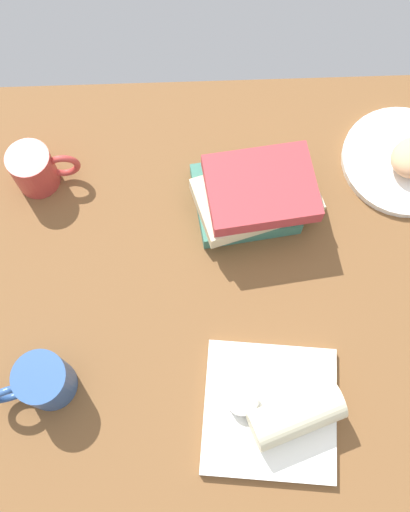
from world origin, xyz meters
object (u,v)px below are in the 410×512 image
breakfast_wrap (296,415)px  book_stack (253,195)px  coffee_mug (36,169)px  second_mug (43,382)px  round_plate (403,161)px  sauce_cup (242,400)px  square_plate (270,410)px

breakfast_wrap → book_stack: (-4.26, 38.25, 0.32)cm
coffee_mug → second_mug: (3.72, -38.69, 0.21)cm
coffee_mug → second_mug: bearing=-84.5°
breakfast_wrap → coffee_mug: size_ratio=1.16×
breakfast_wrap → round_plate: bearing=-47.6°
round_plate → breakfast_wrap: breakfast_wrap is taller
sauce_cup → coffee_mug: (-35.51, 42.50, 1.64)cm
round_plate → book_stack: (-29.56, -8.41, 4.38)cm
breakfast_wrap → sauce_cup: bearing=52.2°
round_plate → coffee_mug: 69.16cm
square_plate → coffee_mug: size_ratio=1.70×
sauce_cup → book_stack: (3.97, 35.45, 2.28)cm
round_plate → sauce_cup: (-33.54, -43.86, 2.10)cm
coffee_mug → book_stack: bearing=-10.1°
sauce_cup → breakfast_wrap: 8.91cm
breakfast_wrap → coffee_mug: bearing=24.9°
book_stack → coffee_mug: 40.11cm
breakfast_wrap → second_mug: bearing=61.5°
round_plate → square_plate: (-28.96, -45.41, 0.10)cm
round_plate → second_mug: size_ratio=1.78×
second_mug → coffee_mug: bearing=95.5°
coffee_mug → second_mug: 38.87cm
book_stack → round_plate: bearing=15.9°
sauce_cup → second_mug: (-31.78, 3.81, 1.85)cm
book_stack → second_mug: book_stack is taller
round_plate → second_mug: 76.72cm
sauce_cup → round_plate: bearing=52.6°
round_plate → coffee_mug: bearing=-178.9°
second_mug → round_plate: bearing=31.5°
square_plate → coffee_mug: bearing=132.3°
round_plate → sauce_cup: bearing=-127.4°
square_plate → coffee_mug: coffee_mug is taller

